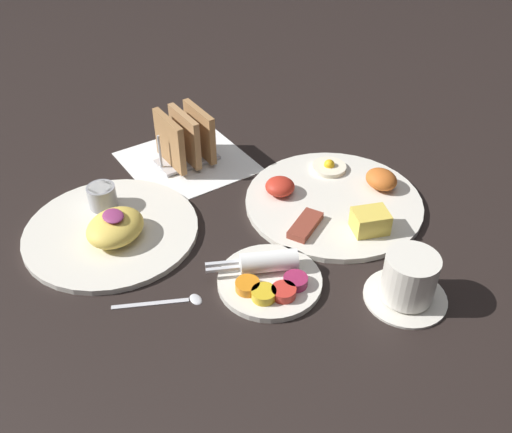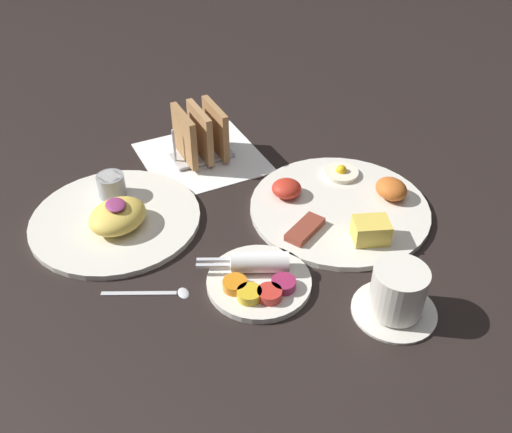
{
  "view_description": "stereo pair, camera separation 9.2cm",
  "coord_description": "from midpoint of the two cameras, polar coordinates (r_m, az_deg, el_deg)",
  "views": [
    {
      "loc": [
        0.68,
        -0.36,
        0.6
      ],
      "look_at": [
        0.08,
        0.04,
        0.03
      ],
      "focal_mm": 40.0,
      "sensor_mm": 36.0,
      "label": 1
    },
    {
      "loc": [
        0.73,
        -0.28,
        0.6
      ],
      "look_at": [
        0.08,
        0.04,
        0.03
      ],
      "focal_mm": 40.0,
      "sensor_mm": 36.0,
      "label": 2
    }
  ],
  "objects": [
    {
      "name": "napkin_flat",
      "position": [
        1.12,
        -9.26,
        5.38
      ],
      "size": [
        0.22,
        0.22,
        0.0
      ],
      "color": "white",
      "rests_on": "ground_plane"
    },
    {
      "name": "toast_rack",
      "position": [
        1.1,
        -9.52,
        7.57
      ],
      "size": [
        0.1,
        0.12,
        0.1
      ],
      "color": "#B7B7BC",
      "rests_on": "ground_plane"
    },
    {
      "name": "plate_breakfast",
      "position": [
        1.0,
        5.36,
        1.59
      ],
      "size": [
        0.31,
        0.31,
        0.05
      ],
      "color": "silver",
      "rests_on": "ground_plane"
    },
    {
      "name": "plate_condiments",
      "position": [
        0.84,
        -1.8,
        -6.31
      ],
      "size": [
        0.16,
        0.16,
        0.04
      ],
      "color": "silver",
      "rests_on": "ground_plane"
    },
    {
      "name": "plate_foreground",
      "position": [
        0.97,
        -16.91,
        -1.1
      ],
      "size": [
        0.28,
        0.28,
        0.06
      ],
      "color": "silver",
      "rests_on": "ground_plane"
    },
    {
      "name": "ground_plane",
      "position": [
        0.98,
        -7.29,
        0.09
      ],
      "size": [
        3.0,
        3.0,
        0.0
      ],
      "primitive_type": "plane",
      "color": "black"
    },
    {
      "name": "coffee_cup",
      "position": [
        0.82,
        11.96,
        -6.4
      ],
      "size": [
        0.12,
        0.12,
        0.08
      ],
      "color": "silver",
      "rests_on": "ground_plane"
    },
    {
      "name": "teaspoon",
      "position": [
        0.84,
        -11.48,
        -8.35
      ],
      "size": [
        0.07,
        0.12,
        0.01
      ],
      "color": "silver",
      "rests_on": "ground_plane"
    }
  ]
}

